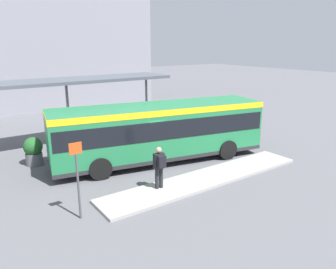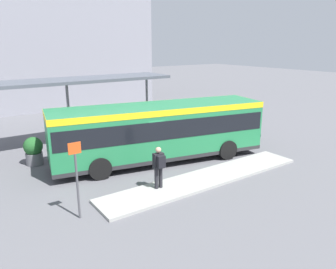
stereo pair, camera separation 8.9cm
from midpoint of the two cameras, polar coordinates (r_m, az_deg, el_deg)
The scene contains 12 objects.
ground_plane at distance 17.36m, azimuth -1.34°, elevation -4.52°, with size 120.00×120.00×0.00m, color #5B5B60.
curb_island at distance 15.09m, azimuth 6.84°, elevation -7.58°, with size 10.42×1.80×0.12m.
city_bus at distance 16.84m, azimuth -1.35°, elevation 1.05°, with size 11.25×4.75×2.97m.
pedestrian_waiting at distance 13.49m, azimuth -1.39°, elevation -5.36°, with size 0.45×0.48×1.79m.
bicycle_white at distance 22.04m, azimuth 14.41°, elevation 0.32°, with size 0.48×1.59×0.69m.
bicycle_blue at distance 22.54m, azimuth 12.86°, elevation 0.85°, with size 0.48×1.74×0.76m.
bicycle_red at distance 23.13m, azimuth 11.51°, elevation 1.20°, with size 0.48×1.55×0.67m.
station_shelter at distance 20.21m, azimuth -17.19°, elevation 8.69°, with size 12.88×2.88×3.95m.
potted_planter_near_shelter at distance 18.69m, azimuth -13.17°, elevation -1.23°, with size 0.88×0.88×1.33m.
potted_planter_far_side at distance 17.90m, azimuth -22.24°, elevation -2.56°, with size 0.94×0.94×1.44m.
platform_sign at distance 11.70m, azimuth -15.39°, elevation -7.18°, with size 0.44×0.08×2.80m.
station_building at distance 36.41m, azimuth -22.11°, elevation 16.28°, with size 20.22×11.20×14.15m.
Camera 2 is at (-8.94, -13.62, 5.99)m, focal length 35.00 mm.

